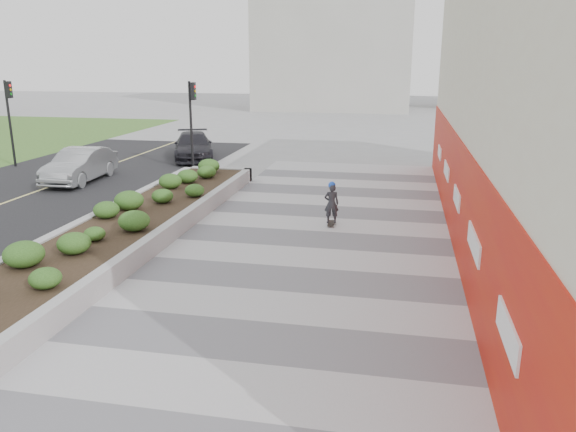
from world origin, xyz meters
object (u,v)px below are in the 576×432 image
Objects in this scene: traffic_signal_far at (10,110)px; skateboarder at (332,203)px; traffic_signal_near at (192,113)px; car_silver at (80,165)px; planter at (123,227)px; car_dark at (193,146)px.

traffic_signal_far reaches higher than skateboarder.
traffic_signal_near is at bearing 3.11° from traffic_signal_far.
car_silver reaches higher than skateboarder.
car_silver is at bearing 155.50° from skateboarder.
car_silver is (-11.56, 4.53, -0.01)m from skateboarder.
skateboarder reaches higher than planter.
planter is at bearing -80.65° from traffic_signal_near.
car_silver reaches higher than car_dark.
skateboarder is (5.80, 2.78, 0.31)m from planter.
traffic_signal_far reaches higher than planter.
skateboarder is 14.10m from car_dark.
planter is 4.10× the size of car_silver.
car_dark is at bearing 111.11° from traffic_signal_near.
traffic_signal_far is at bearing 137.54° from planter.
traffic_signal_near is (-1.73, 10.50, 2.34)m from planter.
traffic_signal_near is 2.93× the size of skateboarder.
planter is at bearing -157.49° from skateboarder.
traffic_signal_near is at bearing 131.15° from skateboarder.
car_silver is (-5.76, 7.31, 0.30)m from planter.
car_silver is at bearing -27.53° from traffic_signal_far.
car_silver is at bearing 128.25° from planter.
traffic_signal_far is 2.93× the size of skateboarder.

